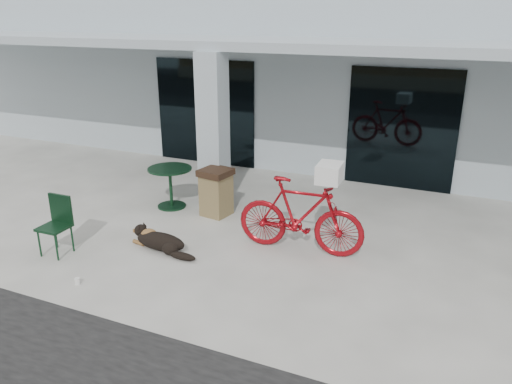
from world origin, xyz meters
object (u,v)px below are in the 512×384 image
at_px(dog, 161,240).
at_px(cafe_chair_near, 54,227).
at_px(cafe_table_near, 171,188).
at_px(bicycle, 300,216).
at_px(trash_receptacle, 216,192).

relative_size(dog, cafe_chair_near, 1.08).
relative_size(dog, cafe_table_near, 1.19).
distance_m(bicycle, cafe_chair_near, 4.06).
distance_m(bicycle, dog, 2.40).
xyz_separation_m(bicycle, trash_receptacle, (-2.04, 0.86, -0.17)).
bearing_deg(cafe_table_near, dog, -62.28).
distance_m(dog, cafe_table_near, 2.03).
relative_size(dog, trash_receptacle, 1.13).
relative_size(bicycle, cafe_table_near, 2.39).
distance_m(cafe_table_near, cafe_chair_near, 2.67).
bearing_deg(trash_receptacle, cafe_table_near, 180.00).
xyz_separation_m(bicycle, cafe_table_near, (-3.10, 0.86, -0.22)).
height_order(dog, cafe_chair_near, cafe_chair_near).
xyz_separation_m(bicycle, cafe_chair_near, (-3.67, -1.75, -0.15)).
xyz_separation_m(cafe_chair_near, trash_receptacle, (1.62, 2.60, -0.02)).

